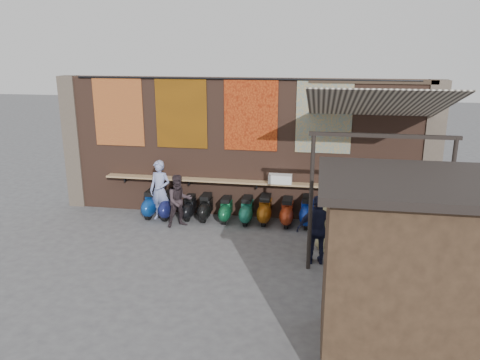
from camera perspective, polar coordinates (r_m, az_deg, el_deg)
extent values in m
plane|color=#474749|center=(11.61, -2.14, -8.60)|extent=(70.00, 70.00, 0.00)
cube|color=brown|center=(13.51, 0.17, 3.89)|extent=(10.00, 0.40, 4.00)
cube|color=#4C4238|center=(15.26, -19.50, 4.37)|extent=(0.50, 0.50, 4.00)
cube|color=#4C4238|center=(13.64, 22.26, 2.81)|extent=(0.50, 0.50, 4.00)
cube|color=#9E7A51|center=(13.37, -0.10, -0.21)|extent=(8.00, 0.32, 0.05)
cube|color=white|center=(13.16, 4.92, 0.14)|extent=(0.65, 0.30, 0.25)
cube|color=maroon|center=(14.19, -14.61, 8.06)|extent=(1.50, 0.02, 2.00)
cube|color=#BF6A0B|center=(13.52, -7.18, 8.08)|extent=(1.50, 0.02, 2.00)
cube|color=#B24216|center=(13.07, 1.32, 7.93)|extent=(1.50, 0.02, 2.00)
cube|color=teal|center=(12.93, 10.19, 7.60)|extent=(1.50, 0.02, 2.00)
cylinder|color=black|center=(13.01, 0.00, 12.24)|extent=(9.50, 0.06, 0.06)
imported|color=#8893C6|center=(13.54, -9.72, -1.26)|extent=(0.71, 0.53, 1.74)
imported|color=#32272C|center=(12.96, -7.42, -2.54)|extent=(0.91, 0.87, 1.48)
imported|color=black|center=(10.81, 9.45, -6.03)|extent=(1.00, 0.52, 1.63)
imported|color=slate|center=(11.19, 17.98, -5.38)|extent=(1.30, 0.96, 1.79)
imported|color=tan|center=(11.57, 10.78, -4.60)|extent=(0.94, 0.80, 1.63)
cube|color=black|center=(7.68, 20.46, -11.15)|extent=(2.68, 2.01, 2.89)
cube|color=black|center=(7.16, 21.61, -0.30)|extent=(3.00, 2.31, 0.12)
cube|color=gold|center=(8.37, 19.67, -3.98)|extent=(1.20, 0.04, 0.50)
cube|color=#473321|center=(8.76, 19.03, -10.41)|extent=(2.22, 0.11, 0.06)
cube|color=beige|center=(11.36, 16.43, 8.89)|extent=(3.20, 3.28, 0.97)
cube|color=#33261C|center=(12.90, 15.84, 11.49)|extent=(3.30, 0.08, 0.12)
cube|color=black|center=(9.95, 17.10, 5.18)|extent=(3.00, 0.08, 0.08)
cylinder|color=black|center=(10.25, 8.62, -2.83)|extent=(0.09, 0.09, 3.10)
cylinder|color=black|center=(10.59, 23.97, -3.46)|extent=(0.09, 0.09, 3.10)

